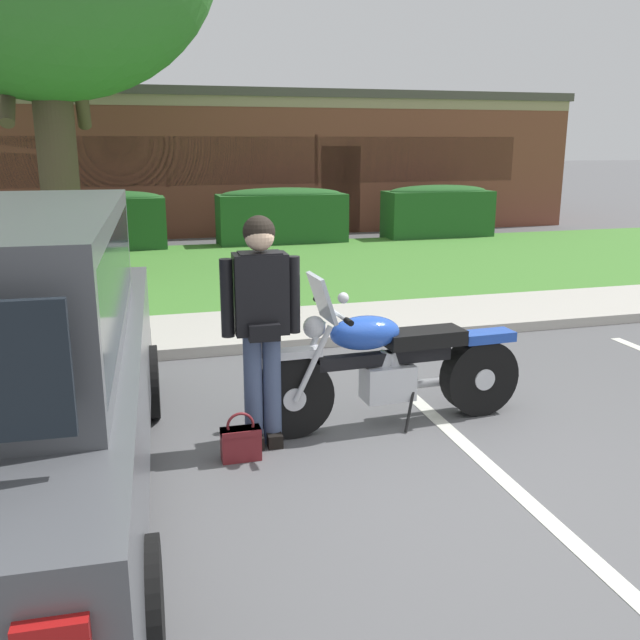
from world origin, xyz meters
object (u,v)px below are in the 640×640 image
Objects in this scene: rider_person at (261,315)px; handbag at (241,441)px; hedge_center_right at (438,211)px; motorcycle at (400,365)px; hedge_left at (105,220)px; hedge_center_left at (282,215)px; brick_building at (156,159)px.

handbag is at bearing -131.82° from rider_person.
motorcycle is at bearing -116.43° from hedge_center_right.
hedge_center_right is at bearing 58.65° from handbag.
hedge_center_right is at bearing 58.92° from rider_person.
hedge_center_right is (7.39, 0.00, 0.00)m from hedge_left.
hedge_left is at bearing 180.00° from hedge_center_right.
motorcycle reaches higher than hedge_center_right.
rider_person is 10.23m from hedge_left.
hedge_center_left is (2.42, 10.14, -0.34)m from rider_person.
motorcycle reaches higher than hedge_center_left.
hedge_left is 3.70m from hedge_center_left.
rider_person is 16.90m from brick_building.
motorcycle is at bearing -76.56° from hedge_left.
brick_building is at bearing 88.92° from handbag.
rider_person is 10.43m from hedge_center_left.
motorcycle is 1.41m from handbag.
rider_person is (-1.12, -0.10, 0.50)m from motorcycle.
brick_building is at bearing 89.61° from rider_person.
handbag is 17.20m from brick_building.
hedge_center_left reaches higher than handbag.
motorcycle is at bearing 13.92° from handbag.
rider_person is 0.71× the size of hedge_left.
motorcycle is at bearing -86.57° from brick_building.
hedge_left reaches higher than handbag.
hedge_center_right is at bearing 63.57° from motorcycle.
brick_building reaches higher than handbag.
motorcycle is at bearing -97.35° from hedge_center_left.
motorcycle is 10.13m from hedge_center_left.
handbag is at bearing -84.10° from hedge_left.
hedge_center_left is 0.13× the size of brick_building.
hedge_center_right is (4.99, 10.05, 0.16)m from motorcycle.
hedge_center_left and hedge_center_right have the same top height.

